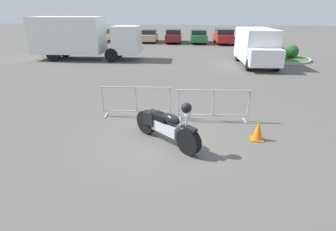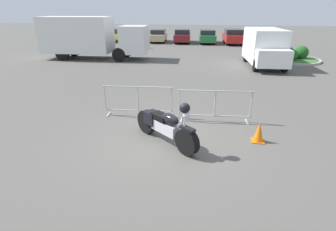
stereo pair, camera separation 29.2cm
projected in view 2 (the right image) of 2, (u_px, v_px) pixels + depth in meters
ground_plane at (163, 140)px, 7.47m from camera, size 120.00×120.00×0.00m
motorcycle at (165, 125)px, 7.14m from camera, size 2.01×1.65×1.36m
crowd_barrier_near at (138, 101)px, 8.95m from camera, size 2.39×0.67×1.07m
crowd_barrier_far at (215, 106)px, 8.50m from camera, size 2.39×0.67×1.07m
box_truck at (89, 36)px, 19.19m from camera, size 7.84×2.79×2.98m
delivery_van at (265, 46)px, 16.87m from camera, size 2.38×5.15×2.31m
parked_car_yellow at (112, 35)px, 30.33m from camera, size 2.05×4.20×1.38m
parked_car_white at (135, 35)px, 29.81m from camera, size 2.19×4.49×1.47m
parked_car_tan at (159, 36)px, 29.55m from camera, size 2.03×4.16×1.36m
parked_car_maroon at (182, 36)px, 28.98m from camera, size 2.13×4.37×1.43m
parked_car_green at (207, 36)px, 28.54m from camera, size 2.09×4.28×1.40m
parked_car_red at (233, 36)px, 27.92m from camera, size 2.26×4.64×1.52m
pedestrian at (136, 38)px, 24.88m from camera, size 0.48×0.48×1.69m
planter_island at (290, 56)px, 19.04m from camera, size 4.23×4.23×1.04m
traffic_cone at (259, 132)px, 7.28m from camera, size 0.34×0.34×0.59m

